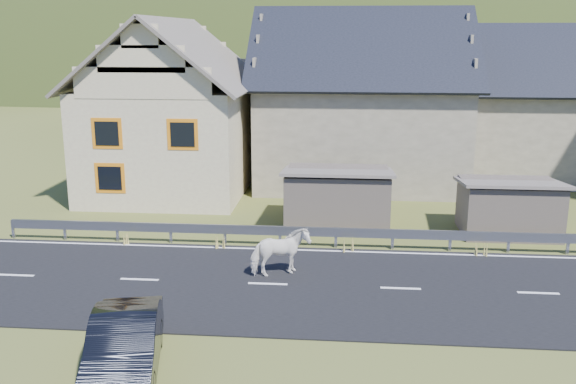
# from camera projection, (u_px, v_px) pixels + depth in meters

# --- Properties ---
(ground) EXTENTS (160.00, 160.00, 0.00)m
(ground) POSITION_uv_depth(u_px,v_px,m) (401.00, 290.00, 19.15)
(ground) COLOR #444A1B
(ground) RESTS_ON ground
(road) EXTENTS (60.00, 7.00, 0.04)m
(road) POSITION_uv_depth(u_px,v_px,m) (401.00, 289.00, 19.14)
(road) COLOR black
(road) RESTS_ON ground
(lane_markings) EXTENTS (60.00, 6.60, 0.01)m
(lane_markings) POSITION_uv_depth(u_px,v_px,m) (401.00, 288.00, 19.14)
(lane_markings) COLOR silver
(lane_markings) RESTS_ON road
(guardrail) EXTENTS (28.10, 0.09, 0.75)m
(guardrail) POSITION_uv_depth(u_px,v_px,m) (393.00, 234.00, 22.57)
(guardrail) COLOR #93969B
(guardrail) RESTS_ON ground
(shed_left) EXTENTS (4.30, 3.30, 2.40)m
(shed_left) POSITION_uv_depth(u_px,v_px,m) (337.00, 198.00, 25.34)
(shed_left) COLOR #685B50
(shed_left) RESTS_ON ground
(shed_right) EXTENTS (3.80, 2.90, 2.20)m
(shed_right) POSITION_uv_depth(u_px,v_px,m) (509.00, 208.00, 24.32)
(shed_right) COLOR #685B50
(shed_right) RESTS_ON ground
(house_cream) EXTENTS (7.80, 9.80, 8.30)m
(house_cream) POSITION_uv_depth(u_px,v_px,m) (172.00, 100.00, 30.56)
(house_cream) COLOR beige
(house_cream) RESTS_ON ground
(house_stone_a) EXTENTS (10.80, 9.80, 8.90)m
(house_stone_a) POSITION_uv_depth(u_px,v_px,m) (361.00, 90.00, 32.61)
(house_stone_a) COLOR tan
(house_stone_a) RESTS_ON ground
(house_stone_b) EXTENTS (9.80, 8.80, 8.10)m
(house_stone_b) POSITION_uv_depth(u_px,v_px,m) (550.00, 96.00, 33.78)
(house_stone_b) COLOR tan
(house_stone_b) RESTS_ON ground
(mountain) EXTENTS (440.00, 280.00, 260.00)m
(mountain) POSITION_uv_depth(u_px,v_px,m) (367.00, 124.00, 197.52)
(mountain) COLOR #2F3C17
(mountain) RESTS_ON ground
(conifer_patch) EXTENTS (76.00, 50.00, 28.00)m
(conifer_patch) POSITION_uv_depth(u_px,v_px,m) (81.00, 40.00, 128.77)
(conifer_patch) COLOR black
(conifer_patch) RESTS_ON ground
(horse) EXTENTS (1.51, 1.99, 1.53)m
(horse) POSITION_uv_depth(u_px,v_px,m) (280.00, 252.00, 20.00)
(horse) COLOR white
(horse) RESTS_ON road
(car) EXTENTS (2.37, 4.44, 1.39)m
(car) POSITION_uv_depth(u_px,v_px,m) (124.00, 346.00, 14.22)
(car) COLOR black
(car) RESTS_ON ground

